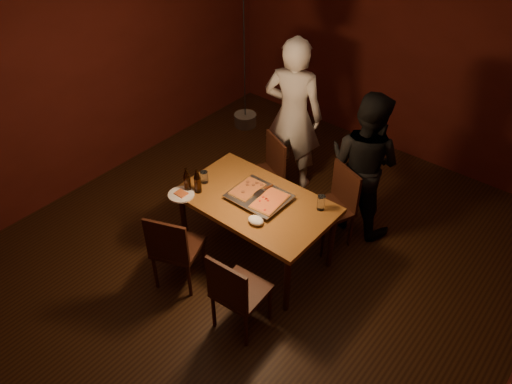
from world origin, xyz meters
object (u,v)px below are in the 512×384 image
Objects in this scene: chair_near_right at (235,289)px; dining_table at (256,206)px; pizza_tray at (259,197)px; plate_slice at (181,194)px; pendant_lamp at (245,119)px; chair_far_right at (336,200)px; chair_near_left at (173,245)px; beer_bottle_b at (197,181)px; diner_dark at (364,164)px; chair_far_left at (267,168)px; beer_bottle_a at (187,179)px; diner_white at (293,116)px.

dining_table is at bearing 114.80° from chair_near_right.
pizza_tray is 0.77m from plate_slice.
chair_far_right is at bearing 65.72° from pendant_lamp.
pendant_lamp is (0.05, -0.20, 1.08)m from dining_table.
chair_near_left is 2.10× the size of plate_slice.
dining_table is at bearing 26.43° from beer_bottle_b.
chair_far_right is 0.33× the size of diner_dark.
dining_table is 5.67× the size of beer_bottle_b.
beer_bottle_b reaches higher than chair_far_left.
chair_far_right is at bearing 45.04° from beer_bottle_b.
chair_near_right reaches higher than plate_slice.
beer_bottle_a reaches higher than chair_far_left.
chair_far_left is at bearing 120.99° from dining_table.
beer_bottle_b is 1.05m from pendant_lamp.
beer_bottle_b is 1.75m from diner_dark.
pizza_tray is at bearing 92.72° from diner_white.
plate_slice is (-1.07, 0.42, 0.22)m from chair_near_right.
chair_far_left is 1.54m from chair_near_left.
beer_bottle_a is at bearing -153.41° from beer_bottle_b.
diner_white reaches higher than chair_far_right.
plate_slice is 0.16× the size of diner_dark.
chair_near_right is 1.25m from beer_bottle_a.
beer_bottle_b is at bearing 26.59° from beer_bottle_a.
chair_near_right is 0.30× the size of diner_dark.
dining_table is at bearing 91.68° from diner_white.
chair_far_left is 1.02× the size of chair_near_left.
chair_far_left is 2.11× the size of beer_bottle_a.
chair_far_right is (0.91, 0.01, 0.00)m from chair_far_left.
diner_white is 1.77m from pendant_lamp.
pizza_tray is at bearing 113.21° from chair_near_right.
chair_far_right is at bearing 57.35° from dining_table.
chair_near_left is 0.34× the size of diner_dark.
dining_table is 1.39m from diner_white.
chair_near_right is at bearing -58.73° from pizza_tray.
plate_slice is (-1.09, -1.15, 0.22)m from chair_far_right.
beer_bottle_b is at bearing 69.24° from diner_white.
chair_far_left and chair_far_right have the same top height.
dining_table is 0.80× the size of diner_white.
diner_white is at bearing 85.93° from plate_slice.
diner_dark is (1.03, -0.15, -0.13)m from diner_white.
beer_bottle_a is (-1.10, -1.05, 0.34)m from chair_far_right.
beer_bottle_b is 1.02× the size of plate_slice.
chair_near_left is 0.53m from plate_slice.
chair_near_left is (-0.82, -1.54, 0.00)m from chair_far_right.
chair_far_right reaches higher than pizza_tray.
pizza_tray is at bearing 98.78° from pendant_lamp.
beer_bottle_b reaches higher than dining_table.
chair_near_right is at bearing -57.31° from pendant_lamp.
pendant_lamp is (0.55, -1.47, 0.82)m from diner_white.
beer_bottle_a is 0.99× the size of beer_bottle_b.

